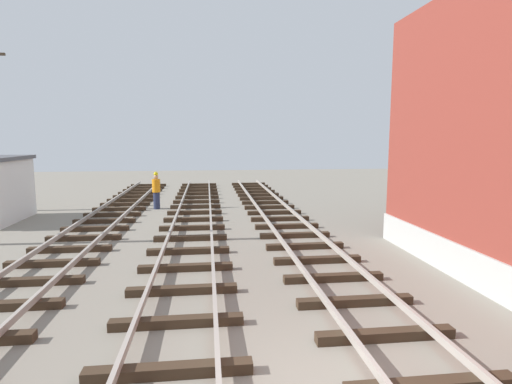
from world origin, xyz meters
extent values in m
cube|color=#38281C|center=(1.41, 1.50, 0.09)|extent=(2.50, 0.24, 0.18)
cube|color=#38281C|center=(1.41, 2.99, 0.09)|extent=(2.50, 0.24, 0.18)
cube|color=#38281C|center=(1.41, 4.49, 0.09)|extent=(2.50, 0.24, 0.18)
cube|color=#38281C|center=(1.41, 5.98, 0.09)|extent=(2.50, 0.24, 0.18)
cube|color=#38281C|center=(1.41, 7.48, 0.09)|extent=(2.50, 0.24, 0.18)
cube|color=#38281C|center=(1.41, 8.97, 0.09)|extent=(2.50, 0.24, 0.18)
cube|color=#38281C|center=(1.41, 10.47, 0.09)|extent=(2.50, 0.24, 0.18)
cube|color=#38281C|center=(1.41, 11.96, 0.09)|extent=(2.50, 0.24, 0.18)
cube|color=#38281C|center=(1.41, 13.46, 0.09)|extent=(2.50, 0.24, 0.18)
cube|color=#38281C|center=(1.41, 14.96, 0.09)|extent=(2.50, 0.24, 0.18)
cube|color=#38281C|center=(1.41, 16.45, 0.09)|extent=(2.50, 0.24, 0.18)
cube|color=#38281C|center=(1.41, 17.95, 0.09)|extent=(2.50, 0.24, 0.18)
cube|color=#38281C|center=(1.41, 19.44, 0.09)|extent=(2.50, 0.24, 0.18)
cube|color=#38281C|center=(1.41, 20.94, 0.09)|extent=(2.50, 0.24, 0.18)
cube|color=#38281C|center=(1.41, 22.43, 0.09)|extent=(2.50, 0.24, 0.18)
cube|color=#38281C|center=(1.41, 23.93, 0.09)|extent=(2.50, 0.24, 0.18)
cube|color=#38281C|center=(1.41, 25.43, 0.09)|extent=(2.50, 0.24, 0.18)
cube|color=#9E9389|center=(0.69, 0.00, 0.25)|extent=(0.08, 52.35, 0.14)
cube|color=#9E9389|center=(2.13, 0.00, 0.25)|extent=(0.08, 52.35, 0.14)
cube|color=#38281C|center=(-2.26, 0.82, 0.09)|extent=(2.50, 0.24, 0.18)
cube|color=#38281C|center=(-2.26, 2.45, 0.09)|extent=(2.50, 0.24, 0.18)
cube|color=#38281C|center=(-2.26, 4.09, 0.09)|extent=(2.50, 0.24, 0.18)
cube|color=#38281C|center=(-2.26, 5.73, 0.09)|extent=(2.50, 0.24, 0.18)
cube|color=#38281C|center=(-2.26, 7.36, 0.09)|extent=(2.50, 0.24, 0.18)
cube|color=#38281C|center=(-2.26, 9.00, 0.09)|extent=(2.50, 0.24, 0.18)
cube|color=#38281C|center=(-2.26, 10.63, 0.09)|extent=(2.50, 0.24, 0.18)
cube|color=#38281C|center=(-2.26, 12.27, 0.09)|extent=(2.50, 0.24, 0.18)
cube|color=#38281C|center=(-2.26, 13.90, 0.09)|extent=(2.50, 0.24, 0.18)
cube|color=#38281C|center=(-2.26, 15.54, 0.09)|extent=(2.50, 0.24, 0.18)
cube|color=#38281C|center=(-2.26, 17.18, 0.09)|extent=(2.50, 0.24, 0.18)
cube|color=#38281C|center=(-2.26, 18.81, 0.09)|extent=(2.50, 0.24, 0.18)
cube|color=#38281C|center=(-2.26, 20.45, 0.09)|extent=(2.50, 0.24, 0.18)
cube|color=#38281C|center=(-2.26, 22.08, 0.09)|extent=(2.50, 0.24, 0.18)
cube|color=#38281C|center=(-2.26, 23.72, 0.09)|extent=(2.50, 0.24, 0.18)
cube|color=#38281C|center=(-2.26, 25.36, 0.09)|extent=(2.50, 0.24, 0.18)
cube|color=#38281C|center=(-5.94, 3.64, 0.09)|extent=(2.50, 0.24, 0.18)
cube|color=#38281C|center=(-5.94, 5.09, 0.09)|extent=(2.50, 0.24, 0.18)
cube|color=#38281C|center=(-5.94, 6.54, 0.09)|extent=(2.50, 0.24, 0.18)
cube|color=#38281C|center=(-5.94, 8.00, 0.09)|extent=(2.50, 0.24, 0.18)
cube|color=#38281C|center=(-5.94, 9.45, 0.09)|extent=(2.50, 0.24, 0.18)
cube|color=#38281C|center=(-5.94, 10.91, 0.09)|extent=(2.50, 0.24, 0.18)
cube|color=#38281C|center=(-5.94, 12.36, 0.09)|extent=(2.50, 0.24, 0.18)
cube|color=#38281C|center=(-5.94, 13.81, 0.09)|extent=(2.50, 0.24, 0.18)
cube|color=#38281C|center=(-5.94, 15.27, 0.09)|extent=(2.50, 0.24, 0.18)
cube|color=#38281C|center=(-5.94, 16.72, 0.09)|extent=(2.50, 0.24, 0.18)
cube|color=#38281C|center=(-5.94, 18.18, 0.09)|extent=(2.50, 0.24, 0.18)
cube|color=#38281C|center=(-5.94, 19.63, 0.09)|extent=(2.50, 0.24, 0.18)
cube|color=#38281C|center=(-5.94, 21.08, 0.09)|extent=(2.50, 0.24, 0.18)
cube|color=#38281C|center=(-5.94, 22.54, 0.09)|extent=(2.50, 0.24, 0.18)
cube|color=#38281C|center=(-5.94, 23.99, 0.09)|extent=(2.50, 0.24, 0.18)
cube|color=#38281C|center=(-5.94, 25.45, 0.09)|extent=(2.50, 0.24, 0.18)
cylinder|color=#262D4C|center=(-4.19, 15.64, 0.42)|extent=(0.32, 0.32, 0.85)
cylinder|color=orange|center=(-4.19, 15.64, 1.18)|extent=(0.40, 0.40, 0.65)
sphere|color=tan|center=(-4.19, 15.64, 1.62)|extent=(0.24, 0.24, 0.24)
sphere|color=yellow|center=(-4.19, 15.64, 1.76)|extent=(0.22, 0.22, 0.22)
camera|label=1|loc=(-1.65, -4.96, 3.53)|focal=28.64mm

